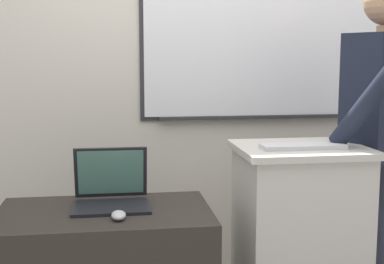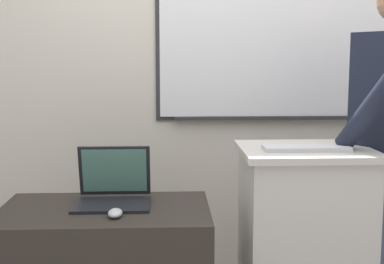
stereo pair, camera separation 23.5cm
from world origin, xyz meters
TOP-DOWN VIEW (x-y plane):
  - back_wall at (0.02, 1.30)m, footprint 6.40×0.17m
  - lectern_podium at (0.28, 0.34)m, footprint 0.60×0.52m
  - person_presenter at (0.75, 0.47)m, footprint 0.60×0.73m
  - laptop at (-0.60, 0.36)m, footprint 0.34×0.30m
  - wireless_keyboard at (0.27, 0.27)m, footprint 0.38×0.12m
  - computer_mouse_by_laptop at (-0.57, 0.12)m, footprint 0.06×0.10m

SIDE VIEW (x-z plane):
  - lectern_podium at x=0.28m, z-range 0.00..0.94m
  - computer_mouse_by_laptop at x=-0.57m, z-range 0.68..0.72m
  - laptop at x=-0.60m, z-range 0.63..0.88m
  - wireless_keyboard at x=0.27m, z-range 0.93..0.95m
  - person_presenter at x=0.75m, z-range 0.15..1.87m
  - back_wall at x=0.02m, z-range 0.01..2.67m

